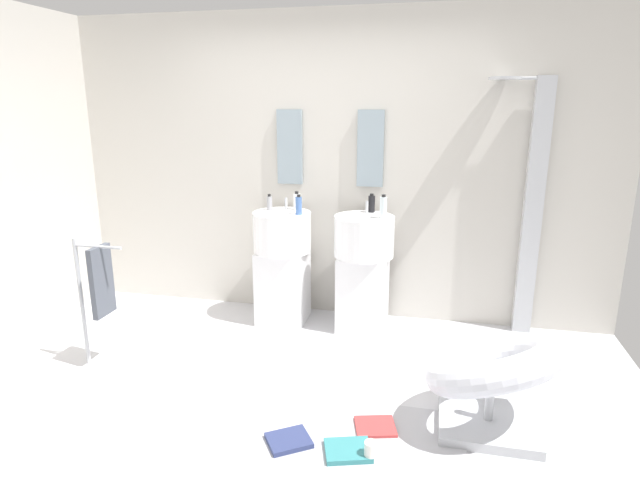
{
  "coord_description": "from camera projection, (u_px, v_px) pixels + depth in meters",
  "views": [
    {
      "loc": [
        0.91,
        -2.81,
        1.86
      ],
      "look_at": [
        0.15,
        0.55,
        0.95
      ],
      "focal_mm": 29.41,
      "sensor_mm": 36.0,
      "label": 1
    }
  ],
  "objects": [
    {
      "name": "magazine_teal",
      "position": [
        348.0,
        450.0,
        2.85
      ],
      "size": [
        0.3,
        0.27,
        0.03
      ],
      "primitive_type": "cube",
      "rotation": [
        0.0,
        0.0,
        0.3
      ],
      "color": "teal",
      "rests_on": "area_rug"
    },
    {
      "name": "pedestal_sink_right",
      "position": [
        363.0,
        268.0,
        4.33
      ],
      "size": [
        0.49,
        0.49,
        1.07
      ],
      "color": "white",
      "rests_on": "ground_plane"
    },
    {
      "name": "shower_column",
      "position": [
        531.0,
        204.0,
        4.13
      ],
      "size": [
        0.49,
        0.24,
        2.05
      ],
      "color": "#B7BABF",
      "rests_on": "ground_plane"
    },
    {
      "name": "soap_bottle_black",
      "position": [
        372.0,
        204.0,
        4.36
      ],
      "size": [
        0.06,
        0.06,
        0.16
      ],
      "color": "black",
      "rests_on": "pedestal_sink_right"
    },
    {
      "name": "pedestal_sink_left",
      "position": [
        283.0,
        262.0,
        4.48
      ],
      "size": [
        0.49,
        0.49,
        1.07
      ],
      "color": "white",
      "rests_on": "ground_plane"
    },
    {
      "name": "soap_bottle_white",
      "position": [
        297.0,
        201.0,
        4.46
      ],
      "size": [
        0.06,
        0.06,
        0.16
      ],
      "color": "white",
      "rests_on": "pedestal_sink_left"
    },
    {
      "name": "area_rug",
      "position": [
        348.0,
        444.0,
        2.93
      ],
      "size": [
        1.3,
        0.89,
        0.01
      ],
      "primitive_type": "cube",
      "color": "#B2B2B7",
      "rests_on": "ground_plane"
    },
    {
      "name": "vanity_mirror_right",
      "position": [
        371.0,
        149.0,
        4.35
      ],
      "size": [
        0.22,
        0.03,
        0.63
      ],
      "primitive_type": "cube",
      "color": "#8C9EA8"
    },
    {
      "name": "magazine_red",
      "position": [
        375.0,
        426.0,
        3.07
      ],
      "size": [
        0.28,
        0.26,
        0.02
      ],
      "primitive_type": "cube",
      "rotation": [
        0.0,
        0.0,
        0.26
      ],
      "color": "#B73838",
      "rests_on": "area_rug"
    },
    {
      "name": "coffee_mug",
      "position": [
        371.0,
        451.0,
        2.78
      ],
      "size": [
        0.07,
        0.07,
        0.11
      ],
      "primitive_type": "cylinder",
      "color": "white",
      "rests_on": "area_rug"
    },
    {
      "name": "rear_partition",
      "position": [
        331.0,
        168.0,
        4.54
      ],
      "size": [
        4.8,
        0.1,
        2.6
      ],
      "primitive_type": "cube",
      "color": "beige",
      "rests_on": "ground_plane"
    },
    {
      "name": "soap_bottle_blue",
      "position": [
        299.0,
        205.0,
        4.26
      ],
      "size": [
        0.05,
        0.05,
        0.17
      ],
      "color": "#4C72B7",
      "rests_on": "pedestal_sink_left"
    },
    {
      "name": "vanity_mirror_left",
      "position": [
        290.0,
        147.0,
        4.5
      ],
      "size": [
        0.22,
        0.03,
        0.63
      ],
      "primitive_type": "cube",
      "color": "#8C9EA8"
    },
    {
      "name": "towel_rack",
      "position": [
        98.0,
        284.0,
        3.66
      ],
      "size": [
        0.37,
        0.22,
        0.95
      ],
      "color": "#B7BABF",
      "rests_on": "ground_plane"
    },
    {
      "name": "soap_bottle_grey",
      "position": [
        269.0,
        203.0,
        4.44
      ],
      "size": [
        0.05,
        0.05,
        0.14
      ],
      "color": "#99999E",
      "rests_on": "pedestal_sink_left"
    },
    {
      "name": "magazine_navy",
      "position": [
        289.0,
        440.0,
        2.93
      ],
      "size": [
        0.3,
        0.29,
        0.03
      ],
      "primitive_type": "cube",
      "rotation": [
        0.0,
        0.0,
        0.59
      ],
      "color": "navy",
      "rests_on": "area_rug"
    },
    {
      "name": "soap_bottle_clear",
      "position": [
        383.0,
        207.0,
        4.12
      ],
      "size": [
        0.06,
        0.06,
        0.19
      ],
      "color": "silver",
      "rests_on": "pedestal_sink_right"
    },
    {
      "name": "ground_plane",
      "position": [
        278.0,
        408.0,
        3.32
      ],
      "size": [
        4.8,
        3.6,
        0.04
      ],
      "primitive_type": "cube",
      "color": "silver"
    },
    {
      "name": "lounge_chair",
      "position": [
        492.0,
        374.0,
        2.99
      ],
      "size": [
        1.1,
        1.1,
        0.65
      ],
      "color": "#B7BABF",
      "rests_on": "ground_plane"
    }
  ]
}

